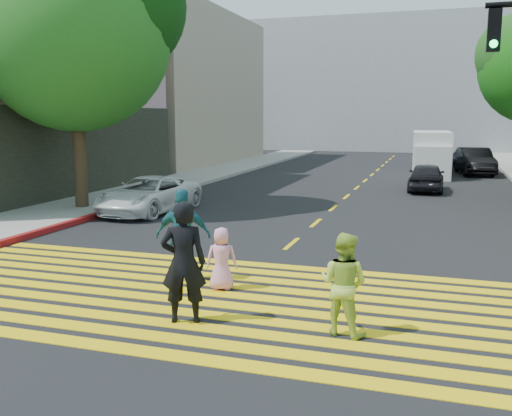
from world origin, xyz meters
The scene contains 17 objects.
ground centered at (0.00, 0.00, 0.00)m, with size 120.00×120.00×0.00m, color black.
sidewalk_left centered at (-8.50, 22.00, 0.07)m, with size 3.00×40.00×0.15m, color gray.
curb_red centered at (-6.90, 6.00, 0.08)m, with size 0.20×8.00×0.16m, color maroon.
crosswalk centered at (0.00, 1.28, 0.01)m, with size 13.40×5.30×0.01m.
lane_line centered at (0.00, 22.50, 0.01)m, with size 0.12×34.40×0.01m.
building_left_tan centered at (-16.00, 28.00, 5.00)m, with size 12.00×16.00×10.00m, color tan.
backdrop_block centered at (0.00, 48.00, 6.00)m, with size 30.00×8.00×12.00m, color gray.
tree_left centered at (-8.12, 8.86, 6.28)m, with size 8.08×7.91×9.31m.
pedestrian_man centered at (-0.25, 0.04, 0.98)m, with size 0.71×0.47×1.96m, color black.
pedestrian_woman centered at (2.23, 0.33, 0.78)m, with size 0.76×0.59×1.56m, color #B0D144.
pedestrian_child centered at (-0.30, 1.83, 0.60)m, with size 0.59×0.38×1.20m, color pink.
pedestrian_extra centered at (-1.23, 2.14, 0.92)m, with size 1.08×0.45×1.85m, color #1C5E71.
white_sedan centered at (-5.78, 9.13, 0.61)m, with size 2.02×4.39×1.22m, color white.
dark_car_near centered at (3.01, 17.82, 0.62)m, with size 1.47×3.65×1.24m, color black.
silver_car centered at (3.53, 29.37, 0.64)m, with size 1.79×4.41×1.28m, color #9AA4B7.
dark_car_parked centered at (5.38, 25.98, 0.74)m, with size 1.56×4.48×1.48m, color black.
white_van centered at (3.09, 24.13, 1.14)m, with size 2.12×5.15×2.39m.
Camera 1 is at (3.50, -7.89, 3.27)m, focal length 40.00 mm.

